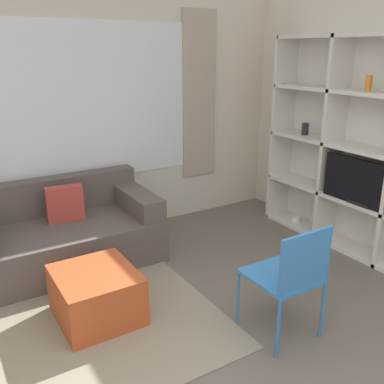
{
  "coord_description": "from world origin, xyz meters",
  "views": [
    {
      "loc": [
        -1.19,
        -1.08,
        1.98
      ],
      "look_at": [
        0.57,
        1.78,
        0.85
      ],
      "focal_mm": 40.0,
      "sensor_mm": 36.0,
      "label": 1
    }
  ],
  "objects_px": {
    "ottoman": "(96,295)",
    "folding_chair": "(291,273)",
    "shelving_unit": "(367,150)",
    "couch_main": "(64,234)"
  },
  "relations": [
    {
      "from": "shelving_unit",
      "to": "folding_chair",
      "type": "distance_m",
      "value": 1.84
    },
    {
      "from": "couch_main",
      "to": "shelving_unit",
      "type": "bearing_deg",
      "value": -25.8
    },
    {
      "from": "shelving_unit",
      "to": "couch_main",
      "type": "xyz_separation_m",
      "value": [
        -2.64,
        1.28,
        -0.75
      ]
    },
    {
      "from": "shelving_unit",
      "to": "couch_main",
      "type": "distance_m",
      "value": 3.03
    },
    {
      "from": "shelving_unit",
      "to": "folding_chair",
      "type": "height_order",
      "value": "shelving_unit"
    },
    {
      "from": "shelving_unit",
      "to": "ottoman",
      "type": "distance_m",
      "value": 2.84
    },
    {
      "from": "ottoman",
      "to": "couch_main",
      "type": "bearing_deg",
      "value": 86.93
    },
    {
      "from": "shelving_unit",
      "to": "couch_main",
      "type": "relative_size",
      "value": 1.34
    },
    {
      "from": "couch_main",
      "to": "folding_chair",
      "type": "bearing_deg",
      "value": -62.71
    },
    {
      "from": "ottoman",
      "to": "folding_chair",
      "type": "height_order",
      "value": "folding_chair"
    }
  ]
}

